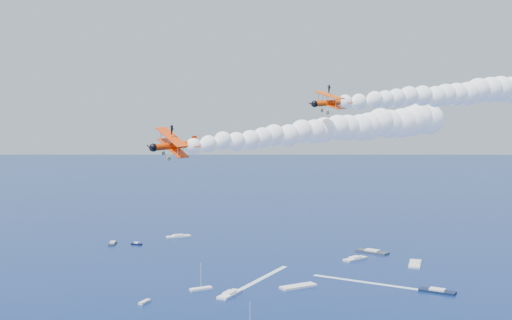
% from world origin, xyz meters
% --- Properties ---
extents(biplane_lead, '(11.08, 11.61, 6.88)m').
position_xyz_m(biplane_lead, '(6.65, 36.09, 58.48)').
color(biplane_lead, '#E74204').
extents(biplane_trail, '(12.83, 12.89, 8.48)m').
position_xyz_m(biplane_trail, '(-14.99, 20.08, 51.58)').
color(biplane_trail, '#E03604').
extents(smoke_trail_lead, '(60.77, 59.91, 10.62)m').
position_xyz_m(smoke_trail_lead, '(28.93, 54.65, 60.68)').
color(smoke_trail_lead, white).
extents(smoke_trail_trail, '(60.79, 60.48, 10.62)m').
position_xyz_m(smoke_trail_trail, '(4.37, 41.67, 53.78)').
color(smoke_trail_trail, white).
extents(spectator_boats, '(227.77, 172.19, 0.70)m').
position_xyz_m(spectator_boats, '(-8.38, 124.94, 0.35)').
color(spectator_boats, white).
rests_on(spectator_boats, ground).
extents(boat_wakes, '(57.46, 112.41, 0.04)m').
position_xyz_m(boat_wakes, '(-13.94, 112.65, 0.03)').
color(boat_wakes, white).
rests_on(boat_wakes, ground).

